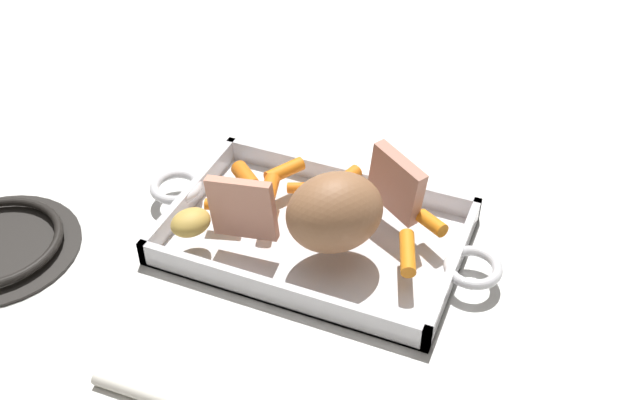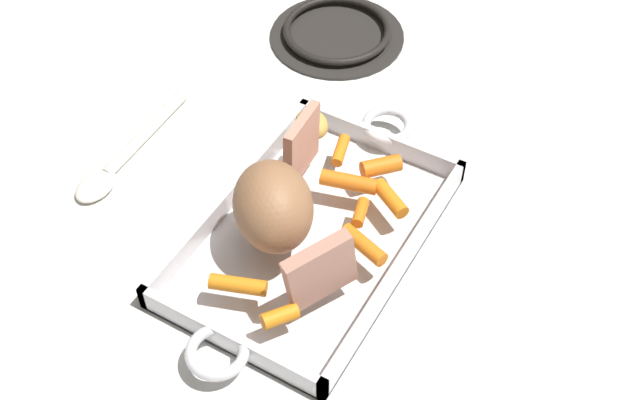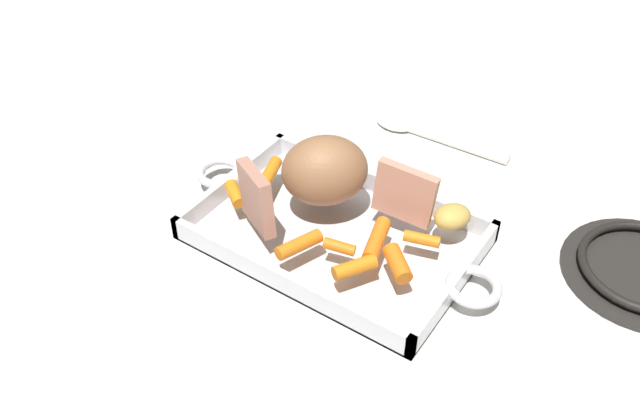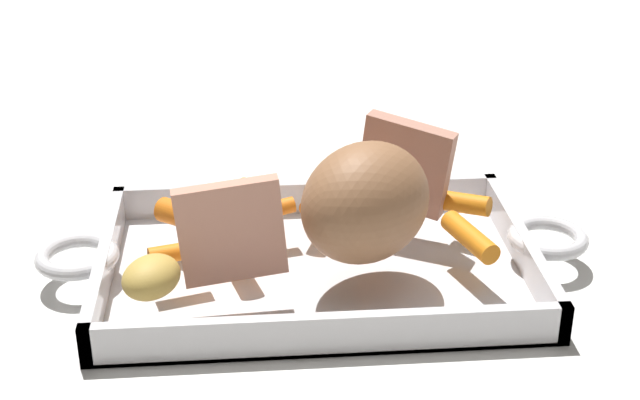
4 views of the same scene
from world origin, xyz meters
name	(u,v)px [view 2 (image 2 of 4)]	position (x,y,z in m)	size (l,w,h in m)	color
ground_plane	(312,239)	(0.00, 0.00, 0.00)	(2.15, 2.15, 0.00)	silver
roasting_dish	(312,234)	(0.00, 0.00, 0.01)	(0.47, 0.24, 0.03)	silver
pork_roast	(273,206)	(-0.04, 0.03, 0.08)	(0.12, 0.09, 0.10)	#9A6945
roast_slice_thin	(320,271)	(-0.08, -0.06, 0.07)	(0.02, 0.08, 0.08)	tan
roast_slice_thick	(302,145)	(0.07, 0.06, 0.07)	(0.01, 0.08, 0.08)	tan
baby_carrot_center_right	(381,166)	(0.11, -0.03, 0.04)	(0.02, 0.02, 0.05)	orange
baby_carrot_center_left	(341,150)	(0.11, 0.02, 0.04)	(0.01, 0.01, 0.05)	orange
baby_carrot_southeast	(238,285)	(-0.13, 0.02, 0.04)	(0.02, 0.02, 0.06)	orange
baby_carrot_northwest	(280,316)	(-0.14, -0.04, 0.04)	(0.02, 0.02, 0.04)	orange
baby_carrot_southwest	(349,182)	(0.07, -0.01, 0.04)	(0.02, 0.02, 0.07)	orange
baby_carrot_northeast	(390,198)	(0.07, -0.07, 0.04)	(0.02, 0.02, 0.05)	orange
baby_carrot_long	(364,245)	(-0.01, -0.07, 0.04)	(0.02, 0.02, 0.06)	orange
baby_carrot_short	(360,212)	(0.04, -0.05, 0.04)	(0.01, 0.01, 0.04)	orange
potato_whole	(312,124)	(0.13, 0.08, 0.05)	(0.05, 0.04, 0.03)	gold
stove_burner_rear	(337,32)	(0.36, 0.17, 0.01)	(0.21, 0.21, 0.02)	#282623
serving_spoon	(123,157)	(-0.01, 0.28, 0.01)	(0.23, 0.05, 0.02)	white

